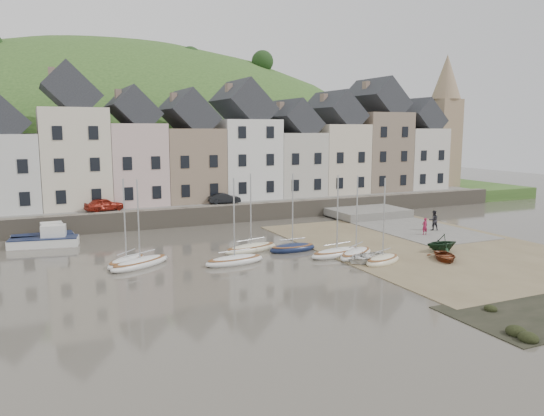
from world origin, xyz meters
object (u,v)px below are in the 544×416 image
rowboat_white (367,257)px  rowboat_green (442,243)px  car_right (224,198)px  sailboat_0 (140,263)px  person_dark (434,220)px  rowboat_red (445,256)px  car_left (104,204)px  person_red (425,226)px

rowboat_white → rowboat_green: rowboat_green is taller
rowboat_white → car_right: 22.36m
sailboat_0 → person_dark: 27.36m
sailboat_0 → person_dark: size_ratio=3.41×
rowboat_red → car_left: (-20.62, 24.05, 1.86)m
rowboat_red → car_left: size_ratio=0.80×
rowboat_red → rowboat_white: bearing=-173.8°
rowboat_green → car_right: bearing=-151.0°
person_dark → car_right: bearing=-27.3°
car_right → sailboat_0: bearing=148.5°
sailboat_0 → rowboat_green: 22.72m
rowboat_red → rowboat_green: bearing=78.2°
rowboat_red → person_red: (4.78, 7.74, 0.52)m
person_red → person_dark: bearing=-149.5°
sailboat_0 → rowboat_red: sailboat_0 is taller
person_red → car_left: size_ratio=0.41×
sailboat_0 → car_left: sailboat_0 is taller
car_left → rowboat_white: bearing=-160.3°
rowboat_white → rowboat_red: 5.76m
sailboat_0 → rowboat_white: 15.98m
rowboat_white → person_red: bearing=111.5°
sailboat_0 → person_dark: (27.31, 1.43, 0.79)m
rowboat_green → person_dark: size_ratio=1.44×
sailboat_0 → person_dark: bearing=3.0°
rowboat_white → sailboat_0: bearing=-118.9°
person_dark → car_left: 31.40m
rowboat_red → car_right: size_ratio=0.86×
person_red → rowboat_green: bearing=60.0°
rowboat_red → car_left: car_left is taller
rowboat_red → person_dark: person_dark is taller
person_red → car_right: 20.97m
rowboat_white → car_left: size_ratio=0.95×
sailboat_0 → rowboat_red: bearing=-20.5°
rowboat_white → car_left: (-15.19, 22.11, 1.80)m
rowboat_white → car_right: (-2.90, 22.11, 1.74)m
rowboat_green → sailboat_0: bearing=-99.4°
person_red → car_left: bearing=-33.6°
car_left → car_right: size_ratio=1.08×
rowboat_green → car_right: 24.09m
rowboat_red → person_dark: size_ratio=1.58×
rowboat_white → person_red: size_ratio=2.31×
person_dark → car_right: 21.43m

